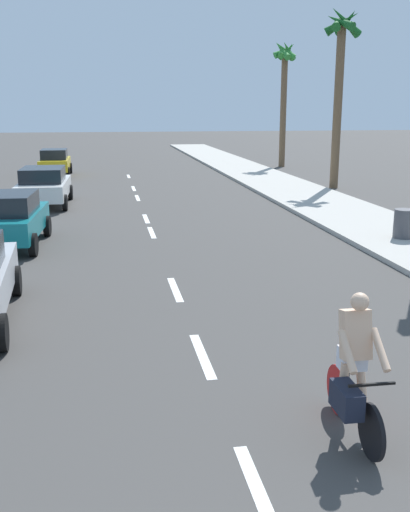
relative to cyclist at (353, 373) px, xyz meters
The scene contains 17 objects.
ground_plane 14.85m from the cyclist, 95.36° to the left, with size 160.00×160.00×0.00m, color #423F3D.
sidewalk_strip 17.84m from the cyclist, 70.14° to the left, with size 3.60×80.00×0.14m, color #B2ADA3.
lane_stripe_1 1.86m from the cyclist, 146.24° to the right, with size 0.16×1.80×0.01m, color white.
lane_stripe_2 3.13m from the cyclist, 117.35° to the left, with size 0.16×1.80×0.01m, color white.
lane_stripe_3 6.53m from the cyclist, 102.35° to the left, with size 0.16×1.80×0.01m, color white.
lane_stripe_4 12.66m from the cyclist, 96.30° to the left, with size 0.16×1.80×0.01m, color white.
lane_stripe_5 15.11m from the cyclist, 95.27° to the left, with size 0.16×1.80×0.01m, color white.
lane_stripe_6 20.25m from the cyclist, 93.93° to the left, with size 0.16×1.80×0.01m, color white.
lane_stripe_7 23.44m from the cyclist, 93.39° to the left, with size 0.16×1.80×0.01m, color white.
lane_stripe_8 28.90m from the cyclist, 92.75° to the left, with size 0.16×1.80×0.01m, color white.
cyclist is the anchor object (origin of this frame).
parked_car_teal 12.56m from the cyclist, 116.12° to the left, with size 1.98×3.94×1.57m.
parked_car_white 19.46m from the cyclist, 105.67° to the left, with size 2.10×4.42×1.57m.
parked_car_yellow 30.29m from the cyclist, 100.69° to the left, with size 1.80×3.86×1.57m.
palm_tree_far 24.05m from the cyclist, 68.74° to the left, with size 1.81×1.85×8.56m.
palm_tree_distant 34.60m from the cyclist, 74.43° to the left, with size 1.71×1.66×8.26m.
trash_bin_far 11.50m from the cyclist, 59.12° to the left, with size 0.60×0.60×0.86m, color #47474C.
Camera 1 is at (-1.47, -0.87, 3.92)m, focal length 41.43 mm.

